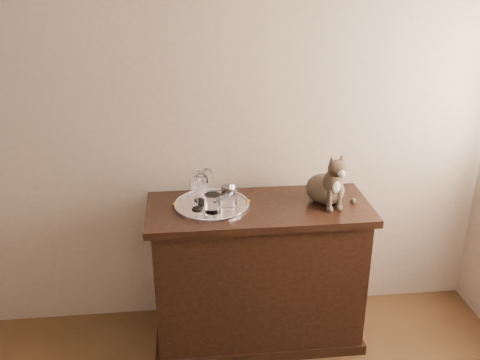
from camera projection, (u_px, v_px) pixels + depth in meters
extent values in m
cube|color=tan|center=(142.00, 103.00, 2.88)|extent=(4.00, 0.10, 2.70)
cylinder|color=white|center=(212.00, 205.00, 2.85)|extent=(0.40, 0.40, 0.01)
cylinder|color=white|center=(228.00, 201.00, 2.79)|extent=(0.08, 0.08, 0.08)
cylinder|color=white|center=(213.00, 203.00, 2.75)|extent=(0.09, 0.09, 0.10)
cylinder|color=white|center=(229.00, 195.00, 2.85)|extent=(0.09, 0.09, 0.10)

